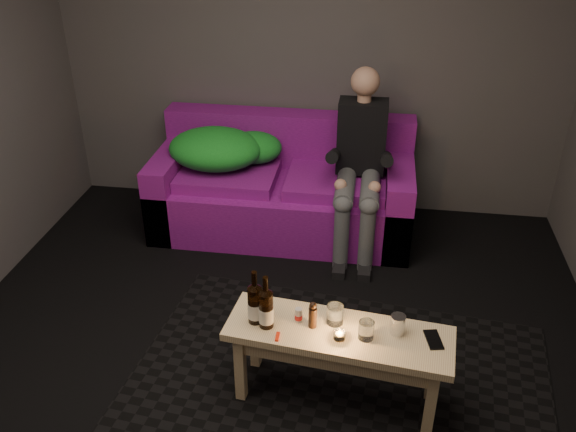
# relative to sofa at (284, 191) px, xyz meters

# --- Properties ---
(floor) EXTENTS (4.50, 4.50, 0.00)m
(floor) POSITION_rel_sofa_xyz_m (0.15, -1.82, -0.31)
(floor) COLOR black
(floor) RESTS_ON ground
(room) EXTENTS (4.50, 4.50, 4.50)m
(room) POSITION_rel_sofa_xyz_m (0.15, -1.35, 1.33)
(room) COLOR silver
(room) RESTS_ON ground
(rug) EXTENTS (2.49, 1.93, 0.01)m
(rug) POSITION_rel_sofa_xyz_m (0.57, -1.76, -0.30)
(rug) COLOR black
(rug) RESTS_ON floor
(sofa) EXTENTS (1.98, 0.89, 0.85)m
(sofa) POSITION_rel_sofa_xyz_m (0.00, 0.00, 0.00)
(sofa) COLOR #75107F
(sofa) RESTS_ON floor
(green_blanket) EXTENTS (0.87, 0.59, 0.30)m
(green_blanket) POSITION_rel_sofa_xyz_m (-0.48, -0.01, 0.33)
(green_blanket) COLOR #1A9028
(green_blanket) RESTS_ON sofa
(person) EXTENTS (0.36, 0.82, 1.32)m
(person) POSITION_rel_sofa_xyz_m (0.59, -0.16, 0.38)
(person) COLOR black
(person) RESTS_ON sofa
(coffee_table) EXTENTS (1.19, 0.49, 0.47)m
(coffee_table) POSITION_rel_sofa_xyz_m (0.57, -1.81, 0.08)
(coffee_table) COLOR tan
(coffee_table) RESTS_ON rug
(beer_bottle_a) EXTENTS (0.08, 0.08, 0.31)m
(beer_bottle_a) POSITION_rel_sofa_xyz_m (0.13, -1.80, 0.28)
(beer_bottle_a) COLOR black
(beer_bottle_a) RESTS_ON coffee_table
(beer_bottle_b) EXTENTS (0.08, 0.08, 0.31)m
(beer_bottle_b) POSITION_rel_sofa_xyz_m (0.19, -1.83, 0.28)
(beer_bottle_b) COLOR black
(beer_bottle_b) RESTS_ON coffee_table
(salt_shaker) EXTENTS (0.05, 0.05, 0.08)m
(salt_shaker) POSITION_rel_sofa_xyz_m (0.35, -1.77, 0.21)
(salt_shaker) COLOR silver
(salt_shaker) RESTS_ON coffee_table
(pepper_mill) EXTENTS (0.05, 0.05, 0.12)m
(pepper_mill) POSITION_rel_sofa_xyz_m (0.43, -1.80, 0.22)
(pepper_mill) COLOR black
(pepper_mill) RESTS_ON coffee_table
(tumbler_back) EXTENTS (0.12, 0.12, 0.10)m
(tumbler_back) POSITION_rel_sofa_xyz_m (0.54, -1.75, 0.22)
(tumbler_back) COLOR white
(tumbler_back) RESTS_ON coffee_table
(tealight) EXTENTS (0.06, 0.06, 0.05)m
(tealight) POSITION_rel_sofa_xyz_m (0.57, -1.87, 0.19)
(tealight) COLOR white
(tealight) RESTS_ON coffee_table
(tumbler_front) EXTENTS (0.09, 0.09, 0.10)m
(tumbler_front) POSITION_rel_sofa_xyz_m (0.70, -1.84, 0.22)
(tumbler_front) COLOR white
(tumbler_front) RESTS_ON coffee_table
(steel_cup) EXTENTS (0.10, 0.10, 0.10)m
(steel_cup) POSITION_rel_sofa_xyz_m (0.86, -1.78, 0.22)
(steel_cup) COLOR silver
(steel_cup) RESTS_ON coffee_table
(smartphone) EXTENTS (0.10, 0.16, 0.01)m
(smartphone) POSITION_rel_sofa_xyz_m (1.04, -1.81, 0.17)
(smartphone) COLOR black
(smartphone) RESTS_ON coffee_table
(red_lighter) EXTENTS (0.02, 0.06, 0.01)m
(red_lighter) POSITION_rel_sofa_xyz_m (0.27, -1.91, 0.17)
(red_lighter) COLOR red
(red_lighter) RESTS_ON coffee_table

